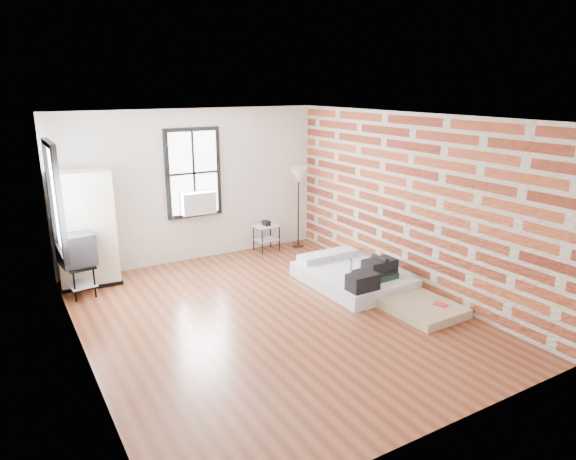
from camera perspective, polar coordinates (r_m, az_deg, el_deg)
ground at (r=7.46m, az=-1.74°, el=-9.60°), size 6.00×6.00×0.00m
room_shell at (r=7.31m, az=-1.63°, el=4.27°), size 5.02×6.02×2.80m
mattress_main at (r=8.58m, az=7.27°, el=-5.05°), size 1.36×1.83×0.59m
mattress_bare at (r=8.08m, az=12.20°, el=-7.04°), size 0.95×1.73×0.37m
wardrobe at (r=8.94m, az=-21.61°, el=0.07°), size 1.00×0.62×1.89m
side_table at (r=10.17m, az=-2.42°, el=-0.10°), size 0.50×0.42×0.62m
floor_lamp at (r=10.23m, az=1.18°, el=5.63°), size 0.35×0.35×1.62m
tv_stand at (r=8.63m, az=-22.46°, el=-2.13°), size 0.55×0.75×1.00m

